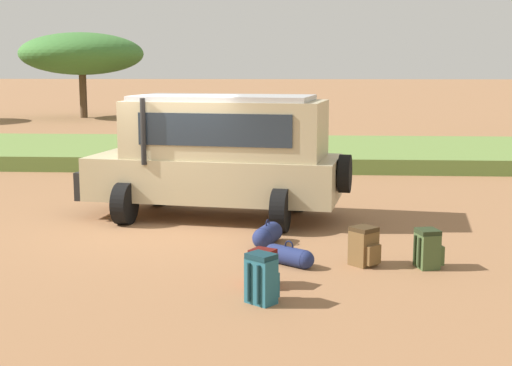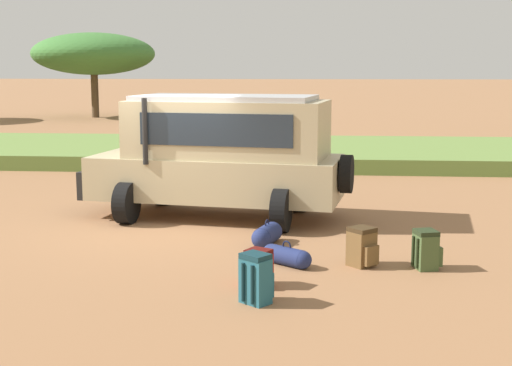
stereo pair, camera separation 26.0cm
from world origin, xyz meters
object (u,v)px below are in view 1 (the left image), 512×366
at_px(backpack_outermost, 262,279).
at_px(acacia_tree_centre_back, 82,54).
at_px(backpack_near_rear_wheel, 428,249).
at_px(duffel_bag_low_black_case, 289,256).
at_px(backpack_cluster_center, 364,247).
at_px(safari_vehicle, 220,153).
at_px(backpack_beside_front_wheel, 262,268).
at_px(duffel_bag_soft_canvas, 268,235).

xyz_separation_m(backpack_outermost, acacia_tree_centre_back, (-12.42, 32.80, 3.41)).
xyz_separation_m(backpack_near_rear_wheel, duffel_bag_low_black_case, (-2.09, 0.00, -0.14)).
relative_size(backpack_cluster_center, backpack_near_rear_wheel, 1.01).
bearing_deg(safari_vehicle, acacia_tree_centre_back, 112.22).
bearing_deg(acacia_tree_centre_back, safari_vehicle, -67.78).
xyz_separation_m(backpack_cluster_center, acacia_tree_centre_back, (-13.87, 30.94, 3.43)).
bearing_deg(safari_vehicle, backpack_outermost, -77.64).
height_order(safari_vehicle, backpack_outermost, safari_vehicle).
relative_size(safari_vehicle, backpack_outermost, 8.35).
bearing_deg(backpack_near_rear_wheel, backpack_cluster_center, 175.44).
distance_m(backpack_near_rear_wheel, acacia_tree_centre_back, 34.55).
xyz_separation_m(backpack_beside_front_wheel, acacia_tree_centre_back, (-12.39, 32.08, 3.48)).
distance_m(safari_vehicle, duffel_bag_low_black_case, 3.86).
bearing_deg(duffel_bag_soft_canvas, backpack_near_rear_wheel, -26.75).
distance_m(safari_vehicle, acacia_tree_centre_back, 29.94).
distance_m(backpack_near_rear_wheel, duffel_bag_soft_canvas, 2.77).
xyz_separation_m(safari_vehicle, duffel_bag_low_black_case, (1.45, -3.39, -1.15)).
bearing_deg(backpack_outermost, backpack_near_rear_wheel, 36.61).
bearing_deg(duffel_bag_soft_canvas, backpack_outermost, -88.60).
xyz_separation_m(backpack_cluster_center, duffel_bag_soft_canvas, (-1.53, 1.17, -0.12)).
bearing_deg(duffel_bag_low_black_case, backpack_beside_front_wheel, -108.17).
bearing_deg(acacia_tree_centre_back, backpack_near_rear_wheel, -64.46).
height_order(duffel_bag_soft_canvas, acacia_tree_centre_back, acacia_tree_centre_back).
bearing_deg(backpack_cluster_center, safari_vehicle, 127.95).
relative_size(backpack_beside_front_wheel, acacia_tree_centre_back, 0.07).
relative_size(backpack_outermost, acacia_tree_centre_back, 0.09).
xyz_separation_m(backpack_near_rear_wheel, duffel_bag_soft_canvas, (-2.47, 1.25, -0.12)).
bearing_deg(duffel_bag_low_black_case, acacia_tree_centre_back, 112.32).
distance_m(safari_vehicle, backpack_beside_front_wheel, 4.70).
distance_m(backpack_cluster_center, backpack_near_rear_wheel, 0.95).
distance_m(safari_vehicle, backpack_cluster_center, 4.32).
distance_m(backpack_cluster_center, duffel_bag_soft_canvas, 1.93).
height_order(duffel_bag_low_black_case, acacia_tree_centre_back, acacia_tree_centre_back).
bearing_deg(duffel_bag_low_black_case, backpack_cluster_center, 3.69).
bearing_deg(backpack_outermost, backpack_beside_front_wheel, 92.83).
height_order(backpack_cluster_center, duffel_bag_low_black_case, backpack_cluster_center).
bearing_deg(duffel_bag_low_black_case, backpack_near_rear_wheel, -0.05).
relative_size(duffel_bag_low_black_case, duffel_bag_soft_canvas, 0.89).
bearing_deg(duffel_bag_low_black_case, duffel_bag_soft_canvas, 107.27).
xyz_separation_m(backpack_beside_front_wheel, backpack_near_rear_wheel, (2.43, 1.06, 0.04)).
relative_size(backpack_cluster_center, duffel_bag_low_black_case, 0.77).
distance_m(backpack_outermost, duffel_bag_low_black_case, 1.82).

